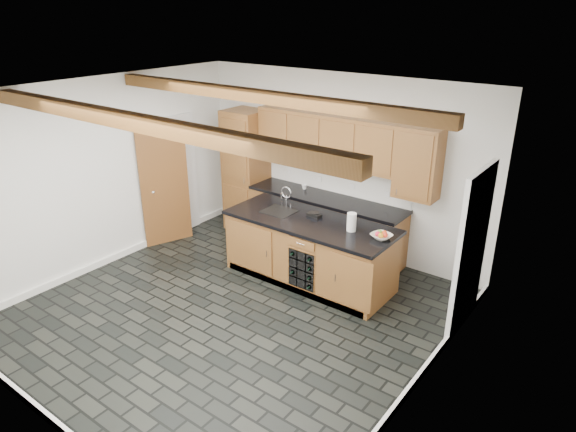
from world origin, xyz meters
name	(u,v)px	position (x,y,z in m)	size (l,w,h in m)	color
ground	(234,311)	(0.00, 0.00, 0.00)	(5.00, 5.00, 0.00)	black
room_shell	(252,189)	(-0.09, 0.53, 1.53)	(5.01, 5.00, 5.00)	white
back_cabinetry	(309,189)	(-0.38, 2.24, 0.98)	(3.65, 0.62, 2.20)	olive
island	(309,251)	(0.31, 1.28, 0.46)	(2.48, 0.96, 0.93)	olive
faucet	(280,209)	(-0.25, 1.33, 0.96)	(0.45, 0.40, 0.34)	black
kitchen_scale	(314,215)	(0.27, 1.45, 0.96)	(0.22, 0.14, 0.06)	black
fruit_bowl	(381,236)	(1.38, 1.35, 0.96)	(0.26, 0.26, 0.06)	silver
fruit_cluster	(382,234)	(1.38, 1.35, 1.00)	(0.16, 0.17, 0.07)	red
paper_towel	(352,222)	(0.94, 1.34, 1.05)	(0.12, 0.12, 0.25)	white
mug	(304,187)	(-0.51, 2.31, 0.97)	(0.09, 0.09, 0.08)	white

